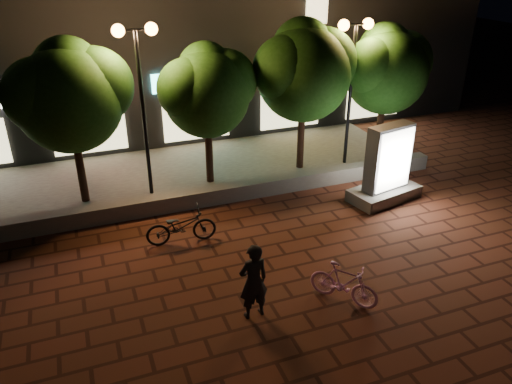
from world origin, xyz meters
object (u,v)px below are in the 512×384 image
tree_right (304,68)px  tree_far_right (387,66)px  rider (253,281)px  street_lamp_right (353,56)px  tree_mid (207,88)px  tree_left (70,93)px  scooter_parked (181,226)px  ad_kiosk (387,170)px  street_lamp_left (139,68)px  scooter_pink (344,283)px

tree_right → tree_far_right: 3.20m
tree_far_right → rider: size_ratio=2.68×
tree_far_right → street_lamp_right: street_lamp_right is taller
tree_mid → tree_right: (3.31, 0.00, 0.35)m
tree_left → scooter_parked: 4.99m
tree_mid → scooter_parked: 4.69m
tree_left → ad_kiosk: 9.58m
street_lamp_left → scooter_parked: (0.26, -3.11, -3.54)m
tree_left → tree_far_right: size_ratio=1.03×
ad_kiosk → rider: (-5.75, -3.70, -0.09)m
street_lamp_right → rider: bearing=-132.4°
tree_right → rider: size_ratio=2.85×
street_lamp_left → street_lamp_right: size_ratio=1.04×
tree_far_right → rider: tree_far_right is taller
scooter_parked → tree_far_right: bearing=-62.7°
rider → street_lamp_left: bearing=-86.2°
street_lamp_right → scooter_pink: bearing=-120.1°
street_lamp_left → scooter_pink: bearing=-65.9°
tree_mid → rider: 7.27m
tree_far_right → rider: (-7.54, -6.81, -2.48)m
tree_right → tree_mid: bearing=-180.0°
tree_mid → street_lamp_left: street_lamp_left is taller
street_lamp_left → tree_right: bearing=2.8°
ad_kiosk → rider: ad_kiosk is taller
street_lamp_right → scooter_pink: (-3.95, -6.81, -3.42)m
tree_mid → rider: size_ratio=2.54×
ad_kiosk → tree_mid: bearing=146.6°
tree_left → ad_kiosk: tree_left is taller
tree_right → street_lamp_left: street_lamp_left is taller
tree_left → tree_right: bearing=0.0°
tree_mid → street_lamp_left: size_ratio=0.87×
ad_kiosk → tree_far_right: bearing=60.2°
tree_left → tree_mid: (4.00, -0.00, -0.23)m
tree_left → ad_kiosk: bearing=-19.6°
tree_mid → street_lamp_left: bearing=-172.7°
tree_right → tree_far_right: size_ratio=1.06×
tree_right → street_lamp_right: size_ratio=1.02×
scooter_parked → tree_right: bearing=-51.3°
tree_mid → tree_far_right: size_ratio=0.95×
rider → scooter_parked: rider is taller
rider → scooter_parked: (-0.76, 3.44, -0.40)m
tree_right → street_lamp_right: bearing=-9.1°
tree_far_right → street_lamp_left: street_lamp_left is taller
street_lamp_left → rider: street_lamp_left is taller
tree_left → tree_far_right: tree_left is taller
scooter_parked → tree_left: bearing=38.4°
tree_mid → rider: tree_mid is taller
tree_left → scooter_pink: tree_left is taller
street_lamp_left → tree_mid: bearing=7.3°
ad_kiosk → scooter_parked: size_ratio=1.30×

